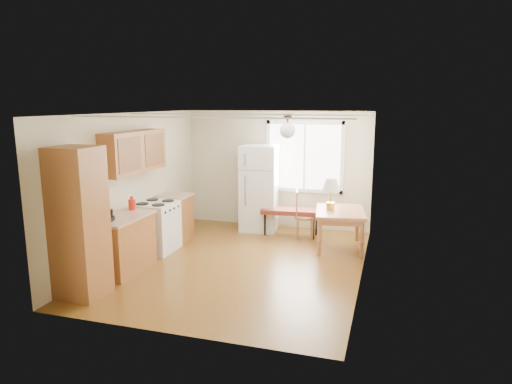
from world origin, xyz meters
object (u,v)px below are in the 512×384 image
at_px(bench, 291,212).
at_px(chair, 301,211).
at_px(refrigerator, 259,188).
at_px(dining_table, 340,216).

xyz_separation_m(bench, chair, (0.23, -0.14, 0.06)).
bearing_deg(bench, refrigerator, 155.96).
distance_m(bench, chair, 0.27).
bearing_deg(chair, refrigerator, 145.01).
xyz_separation_m(dining_table, chair, (-0.82, 0.42, -0.07)).
relative_size(dining_table, chair, 1.33).
relative_size(refrigerator, chair, 1.89).
bearing_deg(chair, dining_table, -40.47).
height_order(bench, dining_table, dining_table).
height_order(bench, chair, chair).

